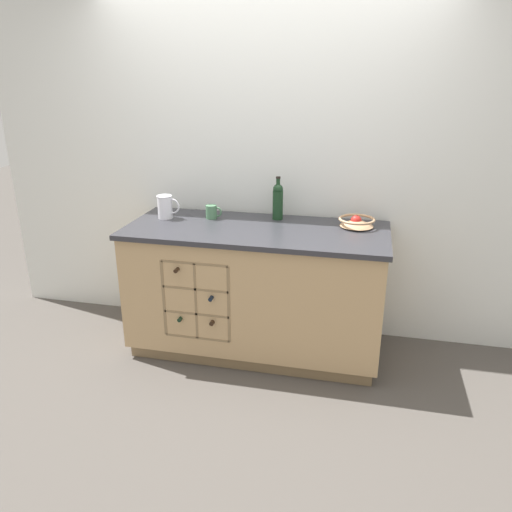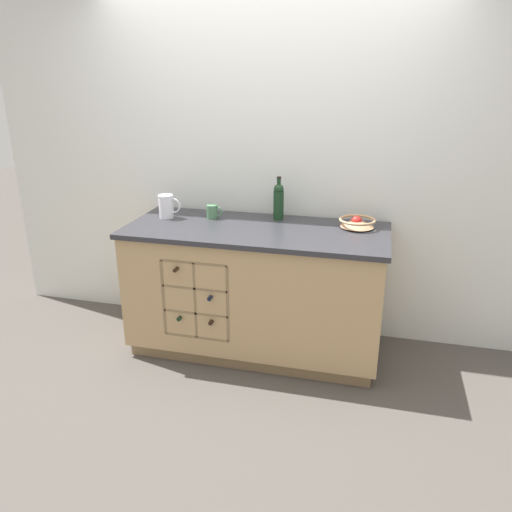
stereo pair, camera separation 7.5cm
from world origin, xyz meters
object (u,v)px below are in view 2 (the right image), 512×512
(fruit_bowl, at_px, (357,222))
(standing_wine_bottle, at_px, (279,200))
(ceramic_mug, at_px, (213,212))
(white_pitcher, at_px, (167,206))

(fruit_bowl, relative_size, standing_wine_bottle, 0.81)
(ceramic_mug, relative_size, standing_wine_bottle, 0.39)
(white_pitcher, distance_m, ceramic_mug, 0.34)
(standing_wine_bottle, bearing_deg, ceramic_mug, -169.21)
(fruit_bowl, xyz_separation_m, ceramic_mug, (-1.04, -0.02, 0.01))
(ceramic_mug, height_order, standing_wine_bottle, standing_wine_bottle)
(ceramic_mug, bearing_deg, standing_wine_bottle, 10.79)
(fruit_bowl, height_order, ceramic_mug, ceramic_mug)
(ceramic_mug, bearing_deg, white_pitcher, -168.73)
(white_pitcher, relative_size, standing_wine_bottle, 0.54)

